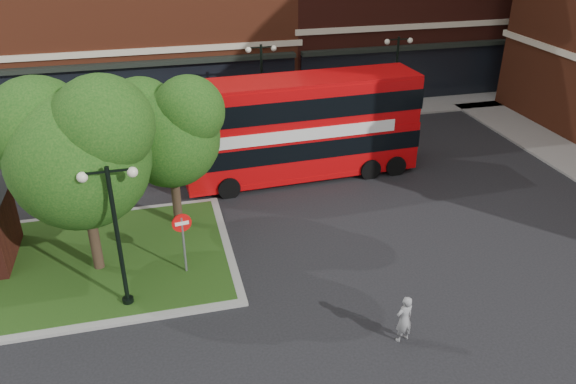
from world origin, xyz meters
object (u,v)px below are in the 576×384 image
object	(u,v)px
woman	(404,319)
car_silver	(182,123)
bus	(301,121)
car_white	(280,120)

from	to	relation	value
woman	car_silver	bearing A→B (deg)	-89.06
bus	car_white	xyz separation A→B (m)	(0.43, 6.13, -2.14)
car_white	car_silver	bearing A→B (deg)	75.35
bus	car_silver	world-z (taller)	bus
bus	car_white	size ratio (longest dim) A/B	2.95
bus	woman	size ratio (longest dim) A/B	6.98
bus	car_silver	bearing A→B (deg)	124.14
woman	car_white	distance (m)	18.01
car_silver	car_white	bearing A→B (deg)	-97.29
bus	car_silver	size ratio (longest dim) A/B	2.78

